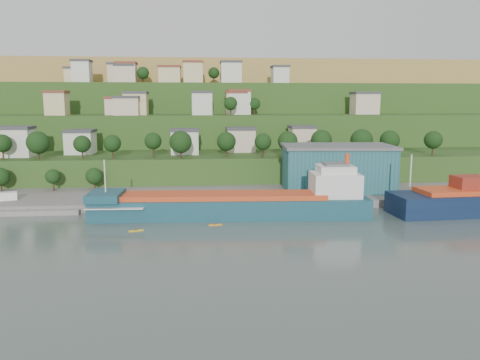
{
  "coord_description": "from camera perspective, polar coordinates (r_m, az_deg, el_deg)",
  "views": [
    {
      "loc": [
        -5.82,
        -99.06,
        26.62
      ],
      "look_at": [
        4.05,
        15.0,
        7.7
      ],
      "focal_mm": 35.0,
      "sensor_mm": 36.0,
      "label": 1
    }
  ],
  "objects": [
    {
      "name": "quay",
      "position": [
        132.36,
        6.41,
        -2.28
      ],
      "size": [
        220.0,
        26.0,
        4.0
      ],
      "primitive_type": "cube",
      "color": "slate",
      "rests_on": "ground"
    },
    {
      "name": "kayak_yellow",
      "position": [
        101.08,
        -12.56,
        -5.98
      ],
      "size": [
        3.1,
        1.59,
        0.78
      ],
      "rotation": [
        0.0,
        0.0,
        0.35
      ],
      "color": "yellow",
      "rests_on": "ground"
    },
    {
      "name": "hillside",
      "position": [
        269.13,
        -3.7,
        3.71
      ],
      "size": [
        360.0,
        211.31,
        96.0
      ],
      "color": "#284719",
      "rests_on": "ground"
    },
    {
      "name": "kayak_orange",
      "position": [
        103.48,
        -3.03,
        -5.41
      ],
      "size": [
        3.03,
        0.9,
        0.75
      ],
      "rotation": [
        0.0,
        0.0,
        0.13
      ],
      "color": "orange",
      "rests_on": "ground"
    },
    {
      "name": "caravan",
      "position": [
        134.12,
        -26.79,
        -1.95
      ],
      "size": [
        6.5,
        4.27,
        2.81
      ],
      "primitive_type": "cube",
      "rotation": [
        0.0,
        0.0,
        0.32
      ],
      "color": "white",
      "rests_on": "pebble_beach"
    },
    {
      "name": "warehouse",
      "position": [
        137.04,
        11.72,
        1.56
      ],
      "size": [
        32.34,
        21.28,
        12.8
      ],
      "rotation": [
        0.0,
        0.0,
        -0.08
      ],
      "color": "#1E575B",
      "rests_on": "quay"
    },
    {
      "name": "pebble_beach",
      "position": [
        133.35,
        -26.51,
        -3.13
      ],
      "size": [
        40.0,
        18.0,
        2.4
      ],
      "primitive_type": "cube",
      "color": "slate",
      "rests_on": "ground"
    },
    {
      "name": "dinghy",
      "position": [
        124.84,
        -22.51,
        -2.92
      ],
      "size": [
        3.89,
        2.23,
        0.73
      ],
      "primitive_type": "cube",
      "rotation": [
        0.0,
        0.0,
        -0.25
      ],
      "color": "silver",
      "rests_on": "pebble_beach"
    },
    {
      "name": "ground",
      "position": [
        102.74,
        -1.53,
        -5.64
      ],
      "size": [
        500.0,
        500.0,
        0.0
      ],
      "primitive_type": "plane",
      "color": "#4A5A54",
      "rests_on": "ground"
    },
    {
      "name": "cargo_ship_near",
      "position": [
        110.38,
        -0.05,
        -3.15
      ],
      "size": [
        65.2,
        13.25,
        16.65
      ],
      "rotation": [
        0.0,
        0.0,
        -0.05
      ],
      "color": "#154252",
      "rests_on": "ground"
    }
  ]
}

